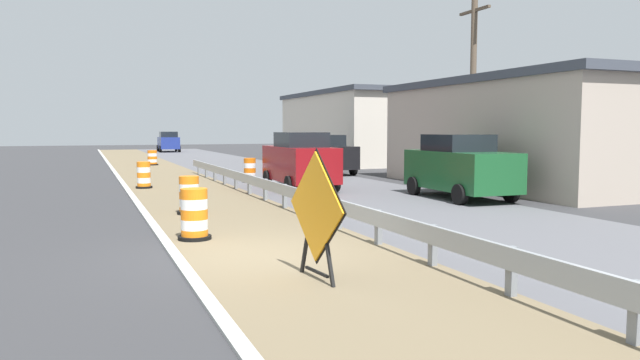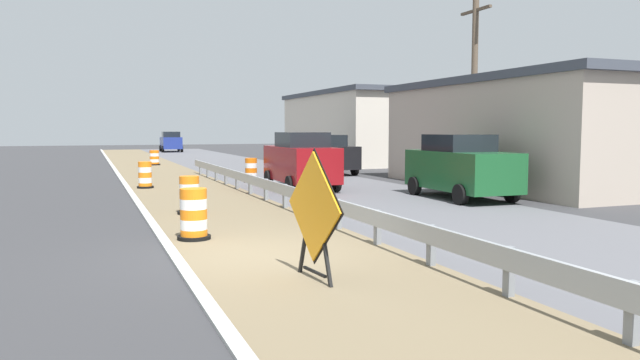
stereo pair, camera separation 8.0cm
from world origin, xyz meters
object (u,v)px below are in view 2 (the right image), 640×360
Objects in this scene: traffic_barrel_mid at (251,171)px; car_trailing_near_lane at (327,154)px; traffic_barrel_far at (145,176)px; warning_sign_diamond at (314,211)px; traffic_barrel_close at (189,197)px; car_lead_far_lane at (301,161)px; car_lead_near_lane at (171,142)px; utility_pole_near at (474,90)px; traffic_barrel_farther at (154,159)px; car_mid_far_lane at (461,167)px; traffic_barrel_nearest at (194,216)px.

car_trailing_near_lane is (5.02, 3.60, 0.53)m from traffic_barrel_mid.
warning_sign_diamond is at bearing -85.93° from traffic_barrel_far.
traffic_barrel_close is at bearing -91.90° from warning_sign_diamond.
traffic_barrel_close is at bearing -114.75° from traffic_barrel_mid.
car_trailing_near_lane is at bearing -28.11° from car_lead_far_lane.
car_lead_near_lane is 0.59× the size of utility_pole_near.
car_mid_far_lane is (7.60, -22.68, 0.64)m from traffic_barrel_farther.
car_lead_far_lane reaches higher than car_trailing_near_lane.
car_trailing_near_lane is at bearing -119.10° from warning_sign_diamond.
traffic_barrel_nearest is 10.81m from car_lead_far_lane.
traffic_barrel_nearest is 1.03× the size of traffic_barrel_far.
car_trailing_near_lane reaches higher than traffic_barrel_nearest.
traffic_barrel_farther is at bearing 85.85° from traffic_barrel_nearest.
car_mid_far_lane is at bearing -38.06° from traffic_barrel_far.
car_lead_far_lane is 6.32m from car_mid_far_lane.
traffic_barrel_nearest is 0.15× the size of utility_pole_near.
warning_sign_diamond is 17.05m from traffic_barrel_mid.
car_lead_near_lane is 0.93× the size of car_trailing_near_lane.
car_lead_far_lane is at bearing -72.53° from traffic_barrel_mid.
car_mid_far_lane reaches higher than traffic_barrel_mid.
traffic_barrel_close is (-0.64, 7.90, -0.60)m from warning_sign_diamond.
traffic_barrel_far is 0.23× the size of car_mid_far_lane.
utility_pole_near is at bearing -63.59° from traffic_barrel_farther.
traffic_barrel_nearest is 0.24× the size of car_mid_far_lane.
traffic_barrel_far is at bearing 93.52° from traffic_barrel_close.
car_lead_near_lane reaches higher than car_trailing_near_lane.
traffic_barrel_close is 46.09m from car_lead_near_lane.
utility_pole_near is (2.32, -9.39, 2.81)m from car_trailing_near_lane.
car_trailing_near_lane reaches higher than traffic_barrel_far.
traffic_barrel_farther is at bearing 171.73° from car_lead_near_lane.
car_mid_far_lane is at bearing -71.48° from traffic_barrel_farther.
traffic_barrel_far is (-4.54, -0.97, -0.01)m from traffic_barrel_mid.
warning_sign_diamond reaches higher than traffic_barrel_nearest.
traffic_barrel_far is 15.35m from traffic_barrel_farther.
car_trailing_near_lane is at bearing 35.63° from traffic_barrel_mid.
traffic_barrel_close is at bearing -93.55° from traffic_barrel_farther.
traffic_barrel_mid is 4.64m from traffic_barrel_far.
utility_pole_near is (11.88, -4.82, 3.35)m from traffic_barrel_far.
traffic_barrel_far is at bearing -125.82° from car_mid_far_lane.
car_lead_near_lane reaches higher than traffic_barrel_farther.
utility_pole_near is (2.36, 2.62, 2.75)m from car_mid_far_lane.
car_trailing_near_lane is at bearing -172.06° from car_lead_near_lane.
warning_sign_diamond reaches higher than traffic_barrel_close.
car_lead_near_lane reaches higher than traffic_barrel_mid.
traffic_barrel_farther is 23.06m from car_lead_near_lane.
warning_sign_diamond is 1.93× the size of traffic_barrel_mid.
car_trailing_near_lane is at bearing 25.54° from traffic_barrel_far.
traffic_barrel_farther is (-2.62, 14.27, -0.05)m from traffic_barrel_mid.
traffic_barrel_farther is at bearing 12.97° from car_lead_far_lane.
traffic_barrel_mid is 0.23× the size of car_trailing_near_lane.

